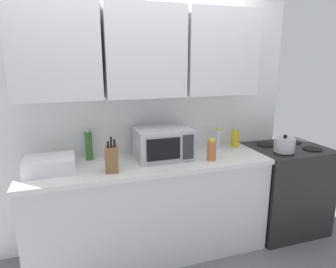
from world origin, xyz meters
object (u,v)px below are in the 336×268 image
dish_rack (50,165)px  bottle_green_oil (89,145)px  stove_range (284,188)px  microwave (163,143)px  bottle_clear_tall (218,138)px  knife_block (112,159)px  bottle_spice_jar (212,150)px  bottle_yellow_mustard (235,138)px  kettle (284,145)px

dish_rack → bottle_green_oil: bottle_green_oil is taller
stove_range → microwave: (-1.31, 0.07, 0.59)m
bottle_clear_tall → knife_block: bearing=-162.8°
microwave → knife_block: 0.52m
bottle_clear_tall → bottle_spice_jar: bearing=-124.5°
bottle_yellow_mustard → microwave: bearing=-171.2°
microwave → bottle_yellow_mustard: size_ratio=2.47×
dish_rack → bottle_spice_jar: bottle_spice_jar is taller
knife_block → bottle_spice_jar: 0.87m
stove_range → bottle_clear_tall: bottle_clear_tall is taller
knife_block → bottle_green_oil: (-0.15, 0.36, 0.03)m
bottle_spice_jar → bottle_clear_tall: bottle_clear_tall is taller
dish_rack → bottle_yellow_mustard: bearing=5.6°
kettle → microwave: microwave is taller
stove_range → bottle_green_oil: (-1.95, 0.24, 0.58)m
dish_rack → bottle_yellow_mustard: 1.77m
dish_rack → bottle_spice_jar: 1.35m
bottle_clear_tall → microwave: bearing=-166.3°
knife_block → bottle_spice_jar: knife_block is taller
microwave → bottle_clear_tall: bearing=13.7°
microwave → bottle_green_oil: size_ratio=1.74×
kettle → microwave: 1.16m
bottle_spice_jar → bottle_clear_tall: bearing=55.5°
bottle_yellow_mustard → kettle: bearing=-45.0°
kettle → knife_block: size_ratio=0.68×
dish_rack → microwave: bearing=2.9°
bottle_green_oil → bottle_spice_jar: bearing=-19.1°
bottle_green_oil → bottle_clear_tall: 1.26m
bottle_green_oil → bottle_yellow_mustard: bearing=-1.8°
knife_block → bottle_yellow_mustard: knife_block is taller
bottle_green_oil → bottle_spice_jar: size_ratio=1.41×
dish_rack → bottle_spice_jar: (1.34, -0.14, 0.03)m
kettle → bottle_spice_jar: (-0.75, 0.02, 0.01)m
knife_block → stove_range: bearing=3.9°
knife_block → bottle_green_oil: bearing=113.1°
kettle → bottle_spice_jar: bottle_spice_jar is taller
knife_block → microwave: bearing=21.7°
microwave → bottle_clear_tall: 0.64m
microwave → dish_rack: (-0.95, -0.05, -0.08)m
stove_range → bottle_spice_jar: (-0.92, -0.12, 0.54)m
bottle_spice_jar → bottle_yellow_mustard: 0.52m
kettle → bottle_clear_tall: bearing=145.4°
stove_range → dish_rack: (-2.26, 0.02, 0.51)m
bottle_spice_jar → bottle_clear_tall: (0.23, 0.34, 0.00)m
dish_rack → bottle_clear_tall: (1.57, 0.20, 0.03)m
dish_rack → knife_block: bearing=-16.9°
kettle → knife_block: 1.62m
stove_range → microwave: size_ratio=1.90×
bottle_yellow_mustard → bottle_clear_tall: size_ratio=0.95×
microwave → bottle_green_oil: microwave is taller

